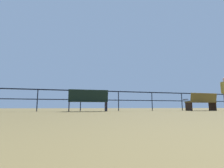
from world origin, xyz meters
TOP-DOWN VIEW (x-y plane):
  - pier_railing at (-0.00, 9.02)m, footprint 22.82×0.05m
  - bench_near_left at (0.25, 8.13)m, footprint 1.68×0.65m
  - bench_near_right at (6.22, 8.13)m, footprint 1.64×0.70m

SIDE VIEW (x-z plane):
  - bench_near_right at x=6.22m, z-range 0.05..0.96m
  - bench_near_left at x=0.25m, z-range 0.05..0.97m
  - pier_railing at x=0.00m, z-range 0.24..1.23m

